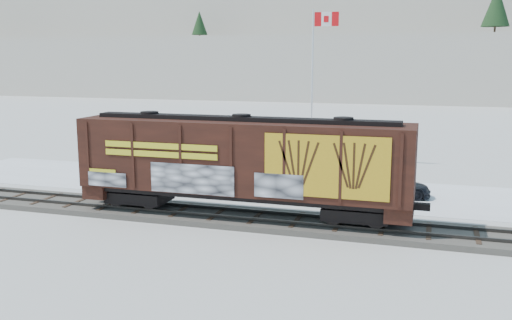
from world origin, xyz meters
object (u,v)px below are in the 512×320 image
(car_dark, at_px, (389,185))
(flagpole, at_px, (313,109))
(car_white, at_px, (218,173))
(hopper_railcar, at_px, (242,160))
(car_silver, at_px, (183,172))

(car_dark, bearing_deg, flagpole, 26.40)
(flagpole, xyz_separation_m, car_white, (-4.14, -8.88, -3.39))
(hopper_railcar, height_order, car_white, hopper_railcar)
(hopper_railcar, relative_size, car_white, 3.60)
(flagpole, distance_m, car_silver, 11.68)
(hopper_railcar, bearing_deg, car_silver, 132.64)
(hopper_railcar, distance_m, car_white, 8.38)
(car_white, bearing_deg, hopper_railcar, -138.57)
(hopper_railcar, height_order, flagpole, flagpole)
(hopper_railcar, xyz_separation_m, flagpole, (0.20, 15.92, 1.14))
(car_white, height_order, car_dark, car_white)
(car_silver, distance_m, car_dark, 12.70)
(flagpole, distance_m, car_white, 10.37)
(hopper_railcar, relative_size, car_dark, 3.49)
(hopper_railcar, distance_m, flagpole, 15.96)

